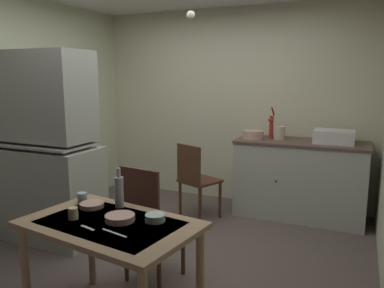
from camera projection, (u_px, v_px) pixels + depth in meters
The scene contains 21 objects.
ground_plane at pixel (169, 252), 3.70m from camera, with size 4.71×4.71×0.00m, color #574A46.
wall_back at pixel (231, 106), 5.15m from camera, with size 3.81×0.10×2.57m, color beige.
wall_left at pixel (16, 113), 4.23m from camera, with size 0.10×3.73×2.57m, color beige.
hutch_cabinet at pixel (47, 153), 3.89m from camera, with size 1.07×0.58×1.94m.
counter_cabinet at pixel (300, 179), 4.56m from camera, with size 1.52×0.64×0.93m.
sink_basin at pixel (334, 136), 4.33m from camera, with size 0.44×0.34×0.15m.
hand_pump at pixel (271, 125), 4.64m from camera, with size 0.05×0.27×0.39m.
mixing_bowl_counter at pixel (253, 135), 4.66m from camera, with size 0.26×0.26×0.10m, color tan.
stoneware_crock at pixel (279, 133), 4.62m from camera, with size 0.14×0.14×0.16m, color beige.
dining_table at pixel (110, 236), 2.52m from camera, with size 1.24×0.87×0.74m.
chair_far_side at pixel (149, 222), 3.08m from camera, with size 0.45×0.45×0.99m.
chair_by_counter at pixel (196, 179), 4.48m from camera, with size 0.53×0.53×0.91m.
serving_bowl_wide at pixel (155, 218), 2.51m from camera, with size 0.13×0.13×0.05m, color #ADD1C1.
soup_bowl_small at pixel (120, 218), 2.51m from camera, with size 0.20×0.20×0.04m, color tan.
sauce_dish at pixel (92, 205), 2.78m from camera, with size 0.18×0.18×0.03m, color tan.
teacup_mint at pixel (82, 198), 2.88m from camera, with size 0.07×0.07×0.08m, color #9EB2C6.
mug_tall at pixel (73, 213), 2.54m from camera, with size 0.06×0.06×0.08m, color beige.
glass_bottle at pixel (119, 191), 2.76m from camera, with size 0.07×0.07×0.30m.
table_knife at pixel (114, 233), 2.31m from camera, with size 0.21×0.02×0.01m, color silver.
teaspoon_near_bowl at pixel (88, 228), 2.39m from camera, with size 0.13×0.02×0.01m, color beige.
pendant_bulb at pixel (191, 15), 3.61m from camera, with size 0.08×0.08×0.08m, color #F9EFCC.
Camera 1 is at (1.60, -3.07, 1.68)m, focal length 35.52 mm.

